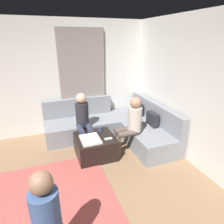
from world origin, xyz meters
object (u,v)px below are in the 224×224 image
at_px(sectional_couch, 115,126).
at_px(person_on_couch_back, 130,123).
at_px(game_remote, 108,139).
at_px(ottoman, 95,146).
at_px(coffee_mug, 100,129).
at_px(person_on_couch_side, 83,119).

distance_m(sectional_couch, person_on_couch_back, 0.80).
height_order(sectional_couch, game_remote, sectional_couch).
height_order(ottoman, coffee_mug, coffee_mug).
bearing_deg(game_remote, sectional_couch, 150.03).
bearing_deg(person_on_couch_back, sectional_couch, 4.49).
relative_size(sectional_couch, person_on_couch_back, 2.12).
bearing_deg(person_on_couch_side, person_on_couch_back, 146.83).
distance_m(ottoman, person_on_couch_back, 0.85).
relative_size(ottoman, game_remote, 5.07).
height_order(sectional_couch, person_on_couch_back, person_on_couch_back).
distance_m(ottoman, coffee_mug, 0.38).
height_order(person_on_couch_back, person_on_couch_side, same).
xyz_separation_m(sectional_couch, person_on_couch_back, (0.70, 0.06, 0.38)).
xyz_separation_m(sectional_couch, game_remote, (0.77, -0.44, 0.15)).
height_order(sectional_couch, ottoman, sectional_couch).
xyz_separation_m(ottoman, person_on_couch_side, (-0.44, -0.13, 0.45)).
bearing_deg(coffee_mug, sectional_couch, 127.28).
distance_m(sectional_couch, game_remote, 0.90).
distance_m(coffee_mug, person_on_couch_side, 0.42).
distance_m(game_remote, person_on_couch_side, 0.75).
xyz_separation_m(game_remote, person_on_couch_side, (-0.62, -0.35, 0.23)).
distance_m(coffee_mug, game_remote, 0.40).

